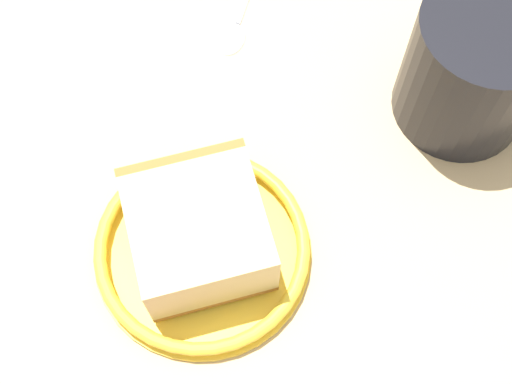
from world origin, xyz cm
name	(u,v)px	position (x,y,z in cm)	size (l,w,h in cm)	color
ground_plane	(227,153)	(0.00, 0.00, -1.19)	(132.53, 132.53, 2.39)	tan
small_plate	(202,249)	(-7.87, -2.18, 0.82)	(14.37, 14.37, 1.65)	yellow
cake_slice	(198,231)	(-7.67, -2.00, 3.46)	(11.71, 11.67, 5.29)	#9E662D
tea_mug	(478,68)	(10.31, -13.75, 4.85)	(9.46, 11.72, 9.57)	black
teaspoon	(241,12)	(10.71, 4.14, 0.35)	(13.63, 3.52, 0.80)	silver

